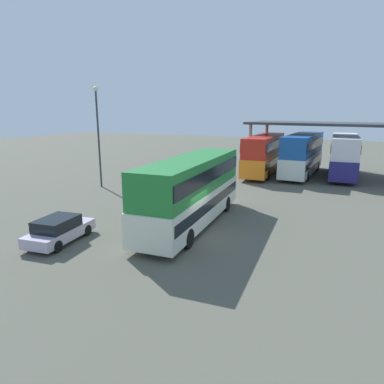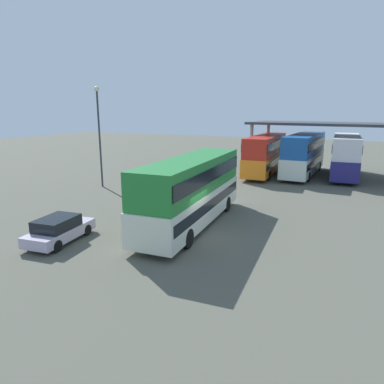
{
  "view_description": "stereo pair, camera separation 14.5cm",
  "coord_description": "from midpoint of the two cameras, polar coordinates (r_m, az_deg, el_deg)",
  "views": [
    {
      "loc": [
        7.04,
        -15.88,
        6.71
      ],
      "look_at": [
        -1.19,
        2.03,
        2.0
      ],
      "focal_mm": 32.12,
      "sensor_mm": 36.0,
      "label": 1
    },
    {
      "loc": [
        7.17,
        -15.82,
        6.71
      ],
      "look_at": [
        -1.19,
        2.03,
        2.0
      ],
      "focal_mm": 32.12,
      "sensor_mm": 36.0,
      "label": 2
    }
  ],
  "objects": [
    {
      "name": "double_decker_near_canopy",
      "position": [
        37.74,
        11.8,
        6.38
      ],
      "size": [
        2.76,
        11.18,
        4.11
      ],
      "rotation": [
        0.0,
        0.0,
        1.6
      ],
      "color": "orange",
      "rests_on": "ground_plane"
    },
    {
      "name": "lamppost_tall",
      "position": [
        31.33,
        -15.5,
        10.54
      ],
      "size": [
        0.44,
        0.44,
        8.69
      ],
      "color": "#33353A",
      "rests_on": "ground_plane"
    },
    {
      "name": "ground_plane",
      "position": [
        18.62,
        0.51,
        -7.68
      ],
      "size": [
        140.0,
        140.0,
        0.0
      ],
      "primitive_type": "plane",
      "color": "#535348"
    },
    {
      "name": "parked_hatchback",
      "position": [
        19.19,
        -21.4,
        -5.87
      ],
      "size": [
        2.11,
        4.08,
        1.35
      ],
      "rotation": [
        0.0,
        0.0,
        1.68
      ],
      "color": "#BCADC6",
      "rests_on": "ground_plane"
    },
    {
      "name": "double_decker_far_right",
      "position": [
        38.33,
        23.8,
        5.71
      ],
      "size": [
        2.86,
        10.24,
        4.22
      ],
      "rotation": [
        0.0,
        0.0,
        1.61
      ],
      "color": "navy",
      "rests_on": "ground_plane"
    },
    {
      "name": "double_decker_mid_row",
      "position": [
        38.13,
        17.81,
        6.23
      ],
      "size": [
        3.09,
        11.44,
        4.29
      ],
      "rotation": [
        0.0,
        0.0,
        1.52
      ],
      "color": "silver",
      "rests_on": "ground_plane"
    },
    {
      "name": "depot_canopy",
      "position": [
        37.6,
        26.05,
        9.73
      ],
      "size": [
        22.54,
        9.04,
        5.48
      ],
      "rotation": [
        0.0,
        0.0,
        -0.13
      ],
      "color": "#33353A",
      "rests_on": "ground_plane"
    },
    {
      "name": "double_decker_main",
      "position": [
        20.23,
        -0.19,
        0.58
      ],
      "size": [
        3.2,
        11.34,
        4.01
      ],
      "rotation": [
        0.0,
        0.0,
        1.63
      ],
      "color": "silver",
      "rests_on": "ground_plane"
    }
  ]
}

